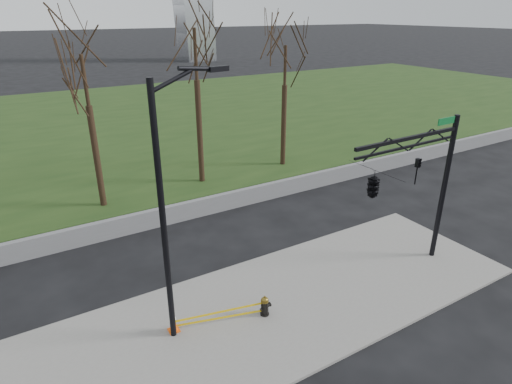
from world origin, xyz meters
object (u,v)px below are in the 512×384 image
fire_hydrant (265,306)px  traffic_signal_mast (389,179)px  traffic_cone (173,322)px  street_light (169,199)px

fire_hydrant → traffic_signal_mast: traffic_signal_mast is taller
traffic_signal_mast → traffic_cone: bearing=169.8°
fire_hydrant → street_light: bearing=158.0°
street_light → traffic_cone: bearing=133.7°
fire_hydrant → traffic_cone: size_ratio=1.13×
traffic_cone → street_light: street_light is taller
fire_hydrant → traffic_cone: 3.02m
traffic_cone → street_light: 4.27m
traffic_cone → traffic_signal_mast: bearing=-9.3°
fire_hydrant → traffic_signal_mast: 6.04m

